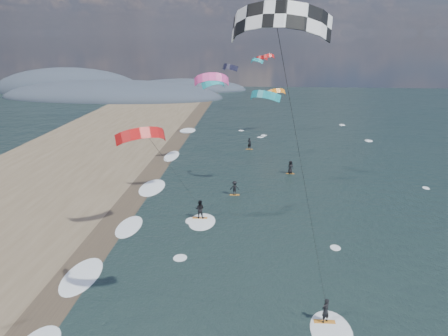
{
  "coord_description": "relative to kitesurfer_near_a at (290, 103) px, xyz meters",
  "views": [
    {
      "loc": [
        1.61,
        -22.27,
        17.64
      ],
      "look_at": [
        -1.0,
        12.0,
        7.0
      ],
      "focal_mm": 35.0,
      "sensor_mm": 36.0,
      "label": 1
    }
  ],
  "objects": [
    {
      "name": "wet_sand_strip",
      "position": [
        -15.06,
        13.12,
        -14.72
      ],
      "size": [
        3.0,
        240.0,
        0.0
      ],
      "primitive_type": "cube",
      "color": "#382D23",
      "rests_on": "ground"
    },
    {
      "name": "ground",
      "position": [
        -3.06,
        3.12,
        -14.73
      ],
      "size": [
        260.0,
        260.0,
        0.0
      ],
      "primitive_type": "plane",
      "color": "black",
      "rests_on": "ground"
    },
    {
      "name": "coastal_hills",
      "position": [
        -47.9,
        110.98,
        -14.73
      ],
      "size": [
        80.0,
        41.0,
        15.0
      ],
      "color": "#3D4756",
      "rests_on": "ground"
    },
    {
      "name": "far_kitesurfers",
      "position": [
        -1.23,
        34.73,
        -13.85
      ],
      "size": [
        7.96,
        21.3,
        1.85
      ],
      "color": "orange",
      "rests_on": "ground"
    },
    {
      "name": "shoreline_surf",
      "position": [
        -13.86,
        17.87,
        -14.73
      ],
      "size": [
        2.4,
        79.4,
        0.11
      ],
      "color": "white",
      "rests_on": "ground"
    },
    {
      "name": "kitesurfer_near_a",
      "position": [
        0.0,
        0.0,
        0.0
      ],
      "size": [
        7.79,
        8.65,
        19.22
      ],
      "color": "orange",
      "rests_on": "ground"
    },
    {
      "name": "kitesurfer_near_b",
      "position": [
        -9.29,
        16.21,
        -7.55
      ],
      "size": [
        7.32,
        9.14,
        11.28
      ],
      "color": "orange",
      "rests_on": "ground"
    },
    {
      "name": "bg_kite_field",
      "position": [
        -2.28,
        55.84,
        -3.29
      ],
      "size": [
        12.82,
        75.42,
        7.15
      ],
      "color": "teal",
      "rests_on": "ground"
    }
  ]
}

